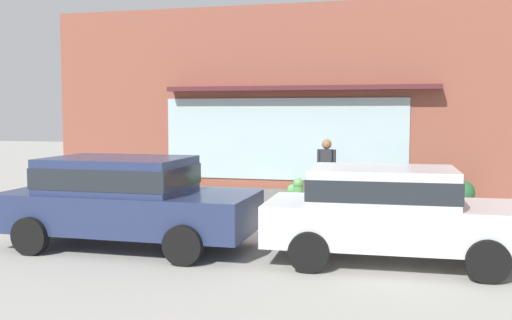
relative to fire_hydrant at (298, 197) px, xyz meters
name	(u,v)px	position (x,y,z in m)	size (l,w,h in m)	color
ground_plane	(274,223)	(-0.32, -1.11, -0.42)	(60.00, 60.00, 0.00)	#9E9B93
curb_strip	(272,222)	(-0.32, -1.31, -0.36)	(14.00, 0.24, 0.12)	#B2B2AD
storefront	(301,106)	(-0.33, 2.08, 2.13)	(14.00, 0.81, 5.20)	brown
fire_hydrant	(298,197)	(0.00, 0.00, 0.00)	(0.41, 0.38, 0.87)	#4C8C47
pedestrian_with_handbag	(327,170)	(0.59, 0.60, 0.59)	(0.62, 0.23, 1.74)	brown
parked_car_silver	(390,209)	(2.18, -3.84, 0.43)	(4.12, 2.05, 1.51)	silver
parked_car_navy	(125,196)	(-2.38, -3.91, 0.48)	(4.40, 2.08, 1.59)	navy
potted_plant_by_entrance	(293,195)	(-0.35, 1.15, -0.11)	(0.28, 0.28, 0.58)	#9E6042
potted_plant_window_left	(123,187)	(-5.25, 1.57, -0.13)	(0.38, 0.38, 0.56)	#4C4C51
potted_plant_trailing_edge	(176,183)	(-3.58, 1.32, 0.06)	(0.54, 0.54, 0.89)	#9E6042
potted_plant_corner_tall	(391,194)	(2.05, 1.23, -0.01)	(0.43, 0.43, 0.71)	#B7B2A3
potted_plant_low_front	(426,192)	(2.87, 1.24, 0.06)	(0.61, 0.61, 0.91)	#33473D
potted_plant_window_center	(463,195)	(3.71, 1.33, 0.00)	(0.55, 0.55, 0.77)	#4C4C51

